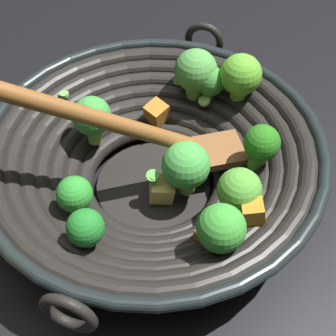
% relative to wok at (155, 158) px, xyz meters
% --- Properties ---
extents(ground_plane, '(4.00, 4.00, 0.00)m').
position_rel_wok_xyz_m(ground_plane, '(0.00, -0.00, -0.06)').
color(ground_plane, black).
extents(wok, '(0.41, 0.39, 0.22)m').
position_rel_wok_xyz_m(wok, '(0.00, 0.00, 0.00)').
color(wok, black).
rests_on(wok, ground).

